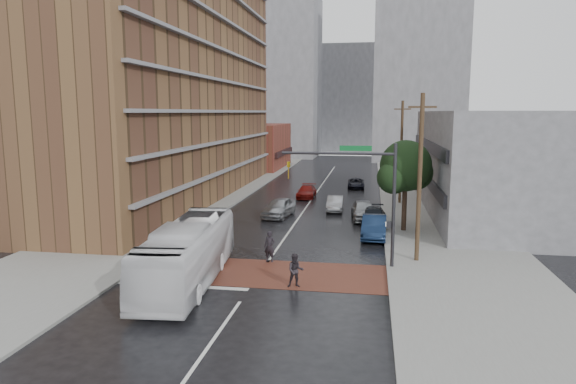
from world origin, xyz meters
The scene contains 24 objects.
ground centered at (0.00, 0.00, 0.00)m, with size 160.00×160.00×0.00m, color black.
crosswalk centered at (0.00, 0.50, 0.01)m, with size 14.00×5.00×0.02m, color brown.
sidewalk_west centered at (-11.50, 25.00, 0.07)m, with size 9.00×90.00×0.15m, color gray.
sidewalk_east centered at (11.50, 25.00, 0.07)m, with size 9.00×90.00×0.15m, color gray.
apartment_block centered at (-14.00, 24.00, 14.00)m, with size 10.00×44.00×28.00m, color brown.
storefront_west centered at (-12.00, 54.00, 3.50)m, with size 8.00×16.00×7.00m, color brown.
building_east centered at (16.50, 20.00, 4.50)m, with size 11.00×26.00×9.00m, color gray.
distant_tower_west centered at (-14.00, 78.00, 16.00)m, with size 18.00×16.00×32.00m, color gray.
distant_tower_east centered at (14.00, 72.00, 18.00)m, with size 16.00×14.00×36.00m, color gray.
distant_tower_center centered at (0.00, 95.00, 12.00)m, with size 12.00×10.00×24.00m, color gray.
street_tree centered at (8.52, 12.03, 4.73)m, with size 4.20×4.10×6.90m.
signal_mast centered at (5.85, 2.50, 4.73)m, with size 6.50×0.30×7.20m.
utility_pole_near centered at (8.80, 4.00, 5.14)m, with size 1.60×0.26×10.00m.
utility_pole_far centered at (8.80, 24.00, 5.14)m, with size 1.60×0.26×10.00m.
transit_bus centered at (-3.36, -1.72, 1.61)m, with size 2.71×11.59×3.23m, color silver.
pedestrian_a centered at (0.09, 2.72, 0.94)m, with size 0.68×0.45×1.87m, color black.
pedestrian_b centered at (2.29, -1.50, 0.88)m, with size 0.85×0.66×1.75m, color #272227.
car_travel_a centered at (-1.76, 16.00, 0.83)m, with size 1.95×4.85×1.65m, color #A1A4A8.
car_travel_b centered at (2.82, 19.51, 0.67)m, with size 1.41×4.05×1.33m, color #A6A9AE.
car_travel_c centered at (-0.67, 26.32, 0.64)m, with size 1.79×4.40×1.28m, color maroon.
suv_travel centered at (4.25, 34.06, 0.58)m, with size 1.92×4.16×1.15m, color black.
car_parked_near centered at (6.30, 9.81, 0.80)m, with size 1.69×4.84×1.60m, color #132444.
car_parked_mid centered at (6.30, 14.20, 0.67)m, with size 1.89×4.64×1.35m, color black.
car_parked_far centered at (5.44, 16.00, 0.82)m, with size 1.93×4.80×1.64m, color #9A9DA1.
Camera 1 is at (6.00, -26.55, 8.90)m, focal length 32.00 mm.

